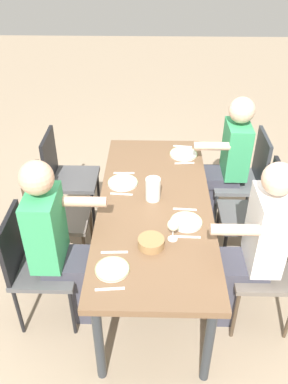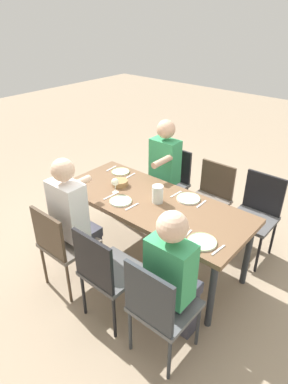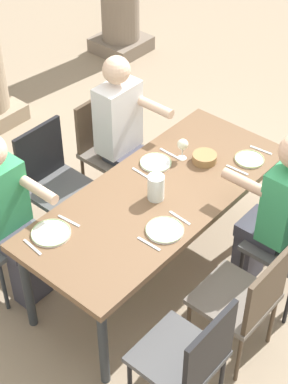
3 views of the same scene
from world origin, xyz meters
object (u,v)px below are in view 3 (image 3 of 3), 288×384
at_px(plate_1, 165,230).
at_px(chair_mid_south, 246,299).
at_px(chair_east_north, 108,144).
at_px(bread_basket, 205,158).
at_px(dining_table, 159,201).
at_px(diner_guest_third, 8,214).
at_px(water_pitcher, 156,189).
at_px(plate_0, 51,233).
at_px(diner_woman_green, 125,134).
at_px(diner_man_white, 275,211).
at_px(wine_glass_2, 183,145).
at_px(plate_2, 156,163).
at_px(chair_west_south, 190,357).
at_px(plate_3, 249,159).
at_px(chair_mid_north, 53,179).

bearing_deg(plate_1, chair_mid_south, -83.86).
relative_size(chair_east_north, bread_basket, 5.32).
xyz_separation_m(chair_east_north, bread_basket, (0.08, -0.86, 0.25)).
bearing_deg(dining_table, diner_guest_third, 138.65).
bearing_deg(chair_mid_south, water_pitcher, 80.33).
relative_size(chair_mid_south, plate_0, 3.60).
distance_m(diner_woman_green, diner_man_white, 1.31).
bearing_deg(chair_mid_south, wine_glass_2, 58.33).
xyz_separation_m(dining_table, diner_guest_third, (-0.74, 0.65, 0.01)).
xyz_separation_m(plate_0, plate_2, (0.95, -0.04, 0.00)).
bearing_deg(chair_east_north, plate_0, -152.54).
bearing_deg(chair_east_north, diner_guest_third, -170.89).
bearing_deg(diner_guest_third, plate_1, -61.61).
distance_m(plate_1, plate_2, 0.67).
xyz_separation_m(diner_woman_green, plate_1, (-0.65, -0.91, 0.05)).
height_order(chair_west_south, chair_mid_south, chair_west_south).
distance_m(dining_table, chair_east_north, 0.93).
relative_size(diner_man_white, bread_basket, 7.79).
xyz_separation_m(chair_west_south, plate_3, (1.43, 0.58, 0.23)).
relative_size(dining_table, chair_east_north, 2.18).
xyz_separation_m(chair_west_south, water_pitcher, (0.69, 0.82, 0.30)).
distance_m(dining_table, plate_0, 0.77).
xyz_separation_m(chair_west_south, diner_woman_green, (1.14, 1.49, 0.18)).
xyz_separation_m(diner_woman_green, plate_3, (0.29, -0.91, 0.05)).
height_order(diner_woman_green, bread_basket, diner_woman_green).
relative_size(diner_woman_green, water_pitcher, 7.57).
xyz_separation_m(plate_0, plate_3, (1.41, -0.51, 0.00)).
height_order(chair_mid_north, diner_woman_green, diner_woman_green).
relative_size(chair_west_south, diner_woman_green, 0.69).
distance_m(chair_mid_south, plate_3, 1.08).
xyz_separation_m(chair_west_south, wine_glass_2, (1.14, 0.95, 0.34)).
relative_size(chair_mid_south, plate_2, 3.97).
bearing_deg(plate_2, plate_3, -45.90).
bearing_deg(chair_east_north, dining_table, -115.30).
height_order(dining_table, plate_2, plate_2).
bearing_deg(diner_man_white, water_pitcher, 124.67).
height_order(chair_mid_south, diner_guest_third, diner_guest_third).
bearing_deg(bread_basket, diner_man_white, -97.10).
relative_size(plate_2, plate_3, 1.06).
relative_size(diner_guest_third, water_pitcher, 7.27).
bearing_deg(diner_guest_third, bread_basket, -29.16).
relative_size(chair_west_south, diner_man_white, 0.69).
distance_m(chair_mid_north, plate_3, 1.41).
relative_size(chair_mid_north, plate_3, 4.51).
distance_m(chair_mid_north, diner_guest_third, 0.60).
height_order(diner_guest_third, wine_glass_2, diner_guest_third).
bearing_deg(plate_3, diner_man_white, -126.59).
height_order(chair_mid_north, bread_basket, chair_mid_north).
bearing_deg(plate_1, diner_man_white, -31.71).
height_order(dining_table, plate_3, plate_3).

